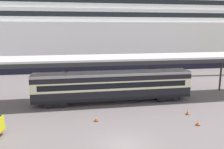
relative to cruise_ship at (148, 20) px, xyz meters
The scene contains 7 objects.
ground_plane 50.74m from the cruise_ship, 110.35° to the right, with size 400.00×400.00×0.00m, color #685F60.
cruise_ship is the anchor object (origin of this frame).
platform_canopy 38.39m from the cruise_ship, 115.13° to the right, with size 47.56×5.86×6.08m.
train_carriage 39.45m from the cruise_ship, 114.88° to the right, with size 20.70×2.81×4.11m.
traffic_cone_near 46.44m from the cruise_ship, 115.00° to the right, with size 0.36×0.36×0.66m.
traffic_cone_mid 43.08m from the cruise_ship, 101.75° to the right, with size 0.36×0.36×0.67m.
traffic_cone_far 45.97m from the cruise_ship, 101.52° to the right, with size 0.36×0.36×0.66m.
Camera 1 is at (-4.12, -17.44, 9.75)m, focal length 36.80 mm.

